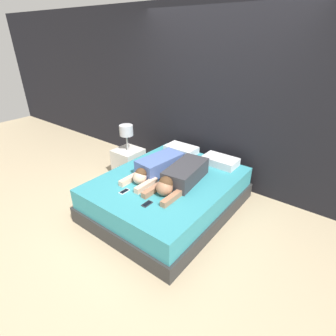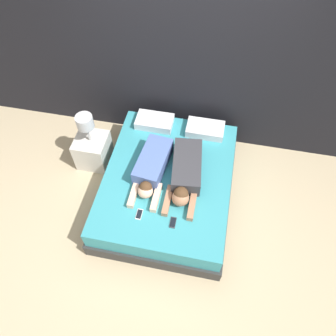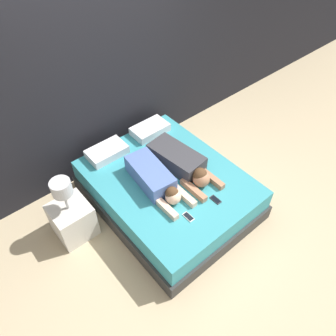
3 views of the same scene
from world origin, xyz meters
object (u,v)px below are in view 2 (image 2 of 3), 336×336
object	(u,v)px
cell_phone_right	(173,223)
nightstand	(93,148)
pillow_head_left	(155,122)
bed	(168,186)
person_left	(152,168)
person_right	(185,174)
pillow_head_right	(205,129)
cell_phone_left	(139,214)

from	to	relation	value
cell_phone_right	nightstand	world-z (taller)	nightstand
pillow_head_left	cell_phone_right	world-z (taller)	pillow_head_left
bed	cell_phone_right	size ratio (longest dim) A/B	15.00
pillow_head_left	person_left	world-z (taller)	person_left
person_right	person_left	bearing A→B (deg)	179.41
pillow_head_right	person_right	size ratio (longest dim) A/B	0.48
pillow_head_left	person_left	distance (m)	0.80
pillow_head_left	nightstand	xyz separation A→B (m)	(-0.78, -0.42, -0.25)
person_right	bed	bearing A→B (deg)	177.51
pillow_head_right	nightstand	world-z (taller)	nightstand
pillow_head_right	person_left	distance (m)	0.96
person_left	cell_phone_left	bearing A→B (deg)	-91.13
cell_phone_left	cell_phone_right	size ratio (longest dim) A/B	1.00
cell_phone_left	nightstand	size ratio (longest dim) A/B	0.15
pillow_head_right	nightstand	xyz separation A→B (m)	(-1.46, -0.42, -0.25)
person_right	pillow_head_right	bearing A→B (deg)	80.48
person_left	cell_phone_right	distance (m)	0.72
pillow_head_right	cell_phone_right	world-z (taller)	pillow_head_right
pillow_head_left	cell_phone_right	bearing A→B (deg)	-69.48
pillow_head_right	nightstand	bearing A→B (deg)	-163.97
bed	person_left	bearing A→B (deg)	-178.58
bed	cell_phone_left	size ratio (longest dim) A/B	15.00
pillow_head_left	cell_phone_left	world-z (taller)	pillow_head_left
pillow_head_right	person_right	bearing A→B (deg)	-99.52
pillow_head_left	person_left	size ratio (longest dim) A/B	0.51
bed	nightstand	xyz separation A→B (m)	(-1.12, 0.36, 0.05)
cell_phone_right	nightstand	distance (m)	1.63
pillow_head_left	cell_phone_left	size ratio (longest dim) A/B	3.71
person_left	person_right	world-z (taller)	person_right
cell_phone_left	cell_phone_right	world-z (taller)	same
pillow_head_right	cell_phone_right	xyz separation A→B (m)	(-0.17, -1.39, -0.05)
person_right	cell_phone_left	bearing A→B (deg)	-126.20
pillow_head_left	cell_phone_right	size ratio (longest dim) A/B	3.71
pillow_head_right	person_right	xyz separation A→B (m)	(-0.13, -0.79, 0.05)
cell_phone_left	cell_phone_right	xyz separation A→B (m)	(0.39, -0.03, 0.00)
bed	person_right	distance (m)	0.40
pillow_head_right	bed	bearing A→B (deg)	-113.66
person_right	nightstand	size ratio (longest dim) A/B	1.16
person_left	cell_phone_right	world-z (taller)	person_left
bed	nightstand	size ratio (longest dim) A/B	2.26
cell_phone_left	nightstand	bearing A→B (deg)	133.97
cell_phone_left	nightstand	world-z (taller)	nightstand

